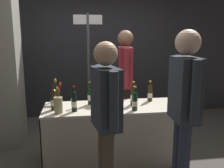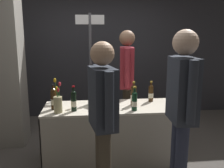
# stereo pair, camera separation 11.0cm
# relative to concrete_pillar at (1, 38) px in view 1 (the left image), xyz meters

# --- Properties ---
(ground_plane) EXTENTS (12.00, 12.00, 0.00)m
(ground_plane) POSITION_rel_concrete_pillar_xyz_m (1.52, -0.73, -1.64)
(ground_plane) COLOR #514C47
(back_partition) EXTENTS (7.52, 0.12, 3.02)m
(back_partition) POSITION_rel_concrete_pillar_xyz_m (1.52, 1.31, -0.13)
(back_partition) COLOR #2D2D33
(back_partition) RESTS_ON ground_plane
(concrete_pillar) EXTENTS (0.46, 0.46, 3.28)m
(concrete_pillar) POSITION_rel_concrete_pillar_xyz_m (0.00, 0.00, 0.00)
(concrete_pillar) COLOR gray
(concrete_pillar) RESTS_ON ground_plane
(tasting_table) EXTENTS (1.78, 0.67, 0.76)m
(tasting_table) POSITION_rel_concrete_pillar_xyz_m (1.52, -0.73, -1.12)
(tasting_table) COLOR beige
(tasting_table) RESTS_ON ground_plane
(featured_wine_bottle) EXTENTS (0.08, 0.08, 0.32)m
(featured_wine_bottle) POSITION_rel_concrete_pillar_xyz_m (0.78, -0.78, -0.74)
(featured_wine_bottle) COLOR #38230F
(featured_wine_bottle) RESTS_ON tasting_table
(display_bottle_0) EXTENTS (0.07, 0.07, 0.32)m
(display_bottle_0) POSITION_rel_concrete_pillar_xyz_m (1.03, -0.88, -0.75)
(display_bottle_0) COLOR black
(display_bottle_0) RESTS_ON tasting_table
(display_bottle_1) EXTENTS (0.08, 0.08, 0.32)m
(display_bottle_1) POSITION_rel_concrete_pillar_xyz_m (1.82, -0.70, -0.74)
(display_bottle_1) COLOR #38230F
(display_bottle_1) RESTS_ON tasting_table
(display_bottle_2) EXTENTS (0.07, 0.07, 0.31)m
(display_bottle_2) POSITION_rel_concrete_pillar_xyz_m (1.78, -0.94, -0.75)
(display_bottle_2) COLOR black
(display_bottle_2) RESTS_ON tasting_table
(display_bottle_3) EXTENTS (0.07, 0.07, 0.29)m
(display_bottle_3) POSITION_rel_concrete_pillar_xyz_m (2.09, -0.55, -0.76)
(display_bottle_3) COLOR #38230F
(display_bottle_3) RESTS_ON tasting_table
(display_bottle_4) EXTENTS (0.07, 0.07, 0.31)m
(display_bottle_4) POSITION_rel_concrete_pillar_xyz_m (1.25, -0.60, -0.74)
(display_bottle_4) COLOR black
(display_bottle_4) RESTS_ON tasting_table
(wine_glass_near_vendor) EXTENTS (0.07, 0.07, 0.12)m
(wine_glass_near_vendor) POSITION_rel_concrete_pillar_xyz_m (1.02, -0.76, -0.80)
(wine_glass_near_vendor) COLOR silver
(wine_glass_near_vendor) RESTS_ON tasting_table
(flower_vase) EXTENTS (0.10, 0.10, 0.42)m
(flower_vase) POSITION_rel_concrete_pillar_xyz_m (0.84, -0.92, -0.76)
(flower_vase) COLOR tan
(flower_vase) RESTS_ON tasting_table
(brochure_stand) EXTENTS (0.17, 0.08, 0.14)m
(brochure_stand) POSITION_rel_concrete_pillar_xyz_m (1.43, -0.53, -0.81)
(brochure_stand) COLOR silver
(brochure_stand) RESTS_ON tasting_table
(vendor_presenter) EXTENTS (0.27, 0.59, 1.76)m
(vendor_presenter) POSITION_rel_concrete_pillar_xyz_m (1.83, -0.07, -0.58)
(vendor_presenter) COLOR #4C4233
(vendor_presenter) RESTS_ON ground_plane
(taster_foreground_right) EXTENTS (0.24, 0.55, 1.74)m
(taster_foreground_right) POSITION_rel_concrete_pillar_xyz_m (2.10, -1.64, -0.60)
(taster_foreground_right) COLOR #2D3347
(taster_foreground_right) RESTS_ON ground_plane
(taster_foreground_left) EXTENTS (0.27, 0.55, 1.63)m
(taster_foreground_left) POSITION_rel_concrete_pillar_xyz_m (1.34, -1.59, -0.67)
(taster_foreground_left) COLOR #4C4233
(taster_foreground_left) RESTS_ON ground_plane
(booth_signpost) EXTENTS (0.46, 0.04, 2.03)m
(booth_signpost) POSITION_rel_concrete_pillar_xyz_m (1.27, 0.20, -0.43)
(booth_signpost) COLOR #47474C
(booth_signpost) RESTS_ON ground_plane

